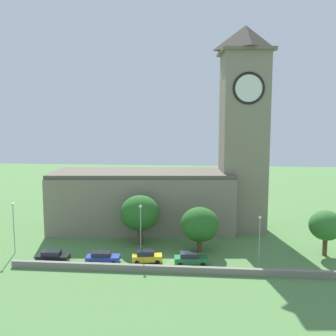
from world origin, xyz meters
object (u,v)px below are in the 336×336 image
Objects in this scene: car_yellow at (147,257)px; car_blue at (103,257)px; car_black at (53,256)px; car_green at (191,259)px; streetlamp_west_end at (13,220)px; church at (177,176)px; streetlamp_central at (260,231)px; tree_riverside_west at (140,213)px; tree_riverside_east at (326,226)px; tree_churchyard at (200,224)px; streetlamp_west_mid at (141,223)px.

car_blue is at bearing -173.86° from car_yellow.
car_green is at bearing 2.42° from car_black.
streetlamp_west_end is (-26.73, 2.24, 4.21)m from car_green.
church is 8.70× the size of car_black.
streetlamp_central is 19.20m from tree_riverside_west.
tree_riverside_east reaches higher than car_blue.
car_green is 6.65m from tree_churchyard.
car_green is 20.96m from tree_riverside_east.
tree_riverside_west reaches higher than car_black.
car_black is 0.59× the size of streetlamp_west_end.
streetlamp_central is (22.06, 2.23, 3.72)m from car_blue.
church is 28.81m from streetlamp_west_end.
car_blue is at bearing -177.88° from car_green.
church reaches higher than streetlamp_west_end.
car_blue is at bearing -149.73° from streetlamp_west_mid.
tree_riverside_west reaches higher than tree_riverside_east.
church is 21.60m from streetlamp_central.
tree_riverside_west reaches higher than tree_churchyard.
car_black is at bearing -130.54° from church.
tree_churchyard is at bearing 78.07° from car_green.
car_black is at bearing -23.21° from streetlamp_west_end.
car_blue is 0.71× the size of tree_riverside_east.
streetlamp_west_end is at bearing 156.79° from car_black.
tree_riverside_west is at bearing 105.82° from car_yellow.
car_green is at bearing -43.86° from tree_riverside_west.
tree_riverside_west is at bearing 65.24° from car_blue.
streetlamp_west_end reaches higher than tree_churchyard.
tree_riverside_west reaches higher than car_green.
car_yellow reaches higher than car_black.
car_blue is 22.49m from streetlamp_central.
car_black is 0.95× the size of car_blue.
car_yellow is at bearing -99.29° from church.
car_yellow is (-2.95, -18.04, -8.99)m from church.
car_blue is 0.62× the size of streetlamp_west_mid.
streetlamp_west_mid is (5.00, 2.92, 4.33)m from car_blue.
streetlamp_west_mid is at bearing 15.12° from car_black.
tree_riverside_west is at bearing 165.34° from tree_churchyard.
car_yellow is at bearing -168.16° from tree_riverside_east.
car_black reaches higher than car_blue.
car_yellow is 0.56× the size of streetlamp_west_mid.
streetlamp_west_end reaches higher than car_black.
tree_riverside_east is (39.42, 6.50, 3.73)m from car_black.
tree_churchyard reaches higher than car_blue.
car_blue is (-9.16, -18.71, -9.07)m from church.
car_green is at bearing -101.93° from tree_churchyard.
tree_riverside_east reaches higher than car_green.
church is 14.53m from tree_churchyard.
car_yellow is 6.22m from car_green.
streetlamp_west_end is at bearing -145.69° from church.
streetlamp_central reaches higher than car_black.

